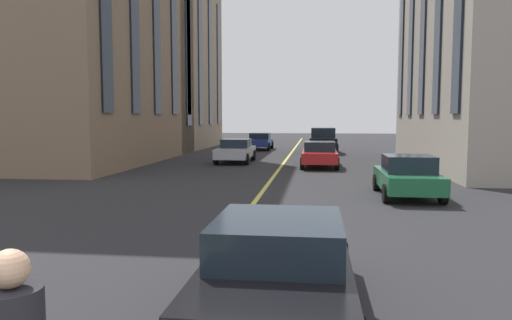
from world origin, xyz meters
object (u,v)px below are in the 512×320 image
car_silver_parked_b (236,150)px  car_blue_mid (260,141)px  car_green_near (407,176)px  car_black_far (279,266)px  car_black_oncoming (323,140)px  car_red_parked_a (320,154)px

car_silver_parked_b → car_blue_mid: same height
car_silver_parked_b → car_green_near: bearing=-146.1°
car_blue_mid → car_silver_parked_b: bearing=179.7°
car_blue_mid → car_black_far: bearing=-172.7°
car_silver_parked_b → car_green_near: (-11.52, -7.73, -0.00)m
car_black_oncoming → car_red_parked_a: bearing=178.4°
car_red_parked_a → car_black_oncoming: 10.32m
car_black_oncoming → car_black_far: (-29.87, 0.90, -0.27)m
car_silver_parked_b → car_blue_mid: 11.38m
car_green_near → car_red_parked_a: bearing=16.9°
car_black_far → car_silver_parked_b: bearing=11.2°
car_silver_parked_b → car_red_parked_a: size_ratio=1.00×
car_red_parked_a → car_black_oncoming: size_ratio=0.94×
car_red_parked_a → car_black_far: bearing=178.2°
car_red_parked_a → car_black_far: size_ratio=1.00×
car_green_near → car_blue_mid: bearing=18.5°
car_black_oncoming → car_green_near: bearing=-172.6°
car_blue_mid → car_green_near: bearing=-161.5°
car_red_parked_a → car_green_near: bearing=-163.1°
car_black_oncoming → car_green_near: (-19.71, -2.56, -0.27)m
car_silver_parked_b → car_red_parked_a: same height
car_black_oncoming → car_black_far: 29.88m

